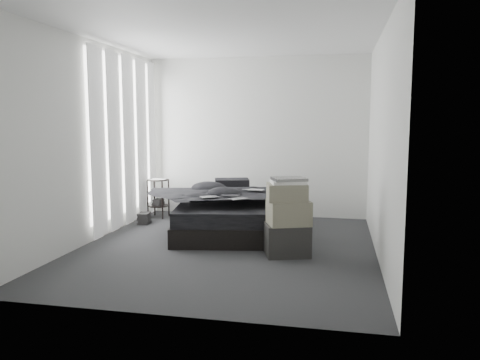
% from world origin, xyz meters
% --- Properties ---
extents(floor, '(3.60, 4.20, 0.01)m').
position_xyz_m(floor, '(0.00, 0.00, 0.00)').
color(floor, '#2D2E30').
rests_on(floor, ground).
extents(ceiling, '(3.60, 4.20, 0.01)m').
position_xyz_m(ceiling, '(0.00, 0.00, 2.60)').
color(ceiling, white).
rests_on(ceiling, ground).
extents(wall_back, '(3.60, 0.01, 2.60)m').
position_xyz_m(wall_back, '(0.00, 2.10, 1.30)').
color(wall_back, silver).
rests_on(wall_back, ground).
extents(wall_front, '(3.60, 0.01, 2.60)m').
position_xyz_m(wall_front, '(0.00, -2.10, 1.30)').
color(wall_front, silver).
rests_on(wall_front, ground).
extents(wall_left, '(0.01, 4.20, 2.60)m').
position_xyz_m(wall_left, '(-1.80, 0.00, 1.30)').
color(wall_left, silver).
rests_on(wall_left, ground).
extents(wall_right, '(0.01, 4.20, 2.60)m').
position_xyz_m(wall_right, '(1.80, 0.00, 1.30)').
color(wall_right, silver).
rests_on(wall_right, ground).
extents(window_left, '(0.02, 2.00, 2.30)m').
position_xyz_m(window_left, '(-1.78, 0.90, 1.35)').
color(window_left, white).
rests_on(window_left, wall_left).
extents(curtain_left, '(0.06, 2.12, 2.48)m').
position_xyz_m(curtain_left, '(-1.73, 0.90, 1.28)').
color(curtain_left, white).
rests_on(curtain_left, wall_left).
extents(bed, '(1.67, 2.03, 0.25)m').
position_xyz_m(bed, '(-0.16, 0.76, 0.12)').
color(bed, black).
rests_on(bed, floor).
extents(mattress, '(1.61, 1.97, 0.19)m').
position_xyz_m(mattress, '(-0.16, 0.76, 0.34)').
color(mattress, black).
rests_on(mattress, bed).
extents(duvet, '(1.59, 1.77, 0.21)m').
position_xyz_m(duvet, '(-0.15, 0.71, 0.55)').
color(duvet, black).
rests_on(duvet, mattress).
extents(pillow_lower, '(0.60, 0.46, 0.12)m').
position_xyz_m(pillow_lower, '(-0.32, 1.45, 0.50)').
color(pillow_lower, black).
rests_on(pillow_lower, mattress).
extents(pillow_upper, '(0.59, 0.48, 0.11)m').
position_xyz_m(pillow_upper, '(-0.26, 1.44, 0.62)').
color(pillow_upper, black).
rests_on(pillow_upper, pillow_lower).
extents(laptop, '(0.32, 0.23, 0.02)m').
position_xyz_m(laptop, '(0.16, 0.86, 0.67)').
color(laptop, silver).
rests_on(laptop, duvet).
extents(comic_a, '(0.27, 0.25, 0.01)m').
position_xyz_m(comic_a, '(-0.29, 0.24, 0.66)').
color(comic_a, black).
rests_on(comic_a, duvet).
extents(comic_b, '(0.24, 0.16, 0.01)m').
position_xyz_m(comic_b, '(-0.05, 0.42, 0.66)').
color(comic_b, black).
rests_on(comic_b, duvet).
extents(comic_c, '(0.27, 0.27, 0.01)m').
position_xyz_m(comic_c, '(0.10, 0.18, 0.67)').
color(comic_c, black).
rests_on(comic_c, duvet).
extents(side_stand, '(0.35, 0.35, 0.62)m').
position_xyz_m(side_stand, '(-1.53, 1.59, 0.31)').
color(side_stand, black).
rests_on(side_stand, floor).
extents(papers, '(0.26, 0.20, 0.01)m').
position_xyz_m(papers, '(-1.52, 1.58, 0.62)').
color(papers, white).
rests_on(papers, side_stand).
extents(floor_books, '(0.19, 0.25, 0.16)m').
position_xyz_m(floor_books, '(-1.56, 1.08, 0.08)').
color(floor_books, black).
rests_on(floor_books, floor).
extents(box_lower, '(0.59, 0.52, 0.37)m').
position_xyz_m(box_lower, '(0.77, -0.17, 0.18)').
color(box_lower, black).
rests_on(box_lower, floor).
extents(box_mid, '(0.57, 0.51, 0.28)m').
position_xyz_m(box_mid, '(0.78, -0.18, 0.51)').
color(box_mid, '#6F6B57').
rests_on(box_mid, box_lower).
extents(box_upper, '(0.52, 0.45, 0.20)m').
position_xyz_m(box_upper, '(0.76, -0.18, 0.75)').
color(box_upper, '#6F6B57').
rests_on(box_upper, box_mid).
extents(art_book_white, '(0.45, 0.40, 0.04)m').
position_xyz_m(art_book_white, '(0.77, -0.17, 0.87)').
color(art_book_white, silver).
rests_on(art_book_white, box_upper).
extents(art_book_snake, '(0.45, 0.41, 0.03)m').
position_xyz_m(art_book_snake, '(0.78, -0.18, 0.90)').
color(art_book_snake, silver).
rests_on(art_book_snake, art_book_white).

